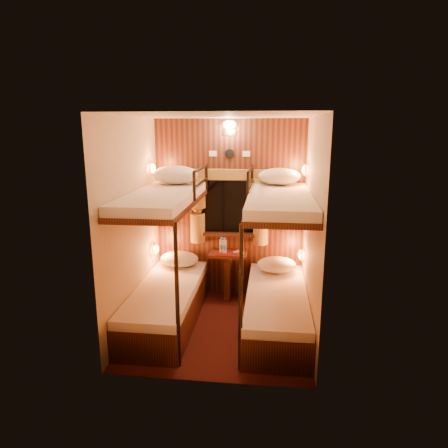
# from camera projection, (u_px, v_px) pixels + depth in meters

# --- Properties ---
(floor) EXTENTS (2.10, 2.10, 0.00)m
(floor) POSITION_uv_depth(u_px,v_px,m) (220.00, 327.00, 4.69)
(floor) COLOR #36120E
(floor) RESTS_ON ground
(ceiling) EXTENTS (2.10, 2.10, 0.00)m
(ceiling) POSITION_uv_depth(u_px,v_px,m) (220.00, 116.00, 4.13)
(ceiling) COLOR silver
(ceiling) RESTS_ON wall_back
(wall_back) EXTENTS (2.40, 0.00, 2.40)m
(wall_back) POSITION_uv_depth(u_px,v_px,m) (230.00, 209.00, 5.42)
(wall_back) COLOR #C6B293
(wall_back) RESTS_ON floor
(wall_front) EXTENTS (2.40, 0.00, 2.40)m
(wall_front) POSITION_uv_depth(u_px,v_px,m) (204.00, 257.00, 3.40)
(wall_front) COLOR #C6B293
(wall_front) RESTS_ON floor
(wall_left) EXTENTS (0.00, 2.40, 2.40)m
(wall_left) POSITION_uv_depth(u_px,v_px,m) (132.00, 225.00, 4.52)
(wall_left) COLOR #C6B293
(wall_left) RESTS_ON floor
(wall_right) EXTENTS (0.00, 2.40, 2.40)m
(wall_right) POSITION_uv_depth(u_px,v_px,m) (312.00, 230.00, 4.30)
(wall_right) COLOR #C6B293
(wall_right) RESTS_ON floor
(back_panel) EXTENTS (2.00, 0.03, 2.40)m
(back_panel) POSITION_uv_depth(u_px,v_px,m) (229.00, 210.00, 5.41)
(back_panel) COLOR black
(back_panel) RESTS_ON floor
(bunk_left) EXTENTS (0.72, 1.90, 1.82)m
(bunk_left) POSITION_uv_depth(u_px,v_px,m) (166.00, 278.00, 4.70)
(bunk_left) COLOR black
(bunk_left) RESTS_ON floor
(bunk_right) EXTENTS (0.72, 1.90, 1.82)m
(bunk_right) POSITION_uv_depth(u_px,v_px,m) (277.00, 282.00, 4.55)
(bunk_right) COLOR black
(bunk_right) RESTS_ON floor
(window) EXTENTS (1.00, 0.12, 0.79)m
(window) POSITION_uv_depth(u_px,v_px,m) (229.00, 211.00, 5.38)
(window) COLOR black
(window) RESTS_ON back_panel
(curtains) EXTENTS (1.10, 0.22, 1.00)m
(curtains) POSITION_uv_depth(u_px,v_px,m) (229.00, 206.00, 5.33)
(curtains) COLOR olive
(curtains) RESTS_ON back_panel
(back_fixtures) EXTENTS (0.54, 0.09, 0.48)m
(back_fixtures) POSITION_uv_depth(u_px,v_px,m) (229.00, 130.00, 5.13)
(back_fixtures) COLOR black
(back_fixtures) RESTS_ON back_panel
(reading_lamps) EXTENTS (2.00, 0.20, 1.25)m
(reading_lamps) POSITION_uv_depth(u_px,v_px,m) (227.00, 212.00, 5.08)
(reading_lamps) COLOR orange
(reading_lamps) RESTS_ON wall_left
(table) EXTENTS (0.50, 0.34, 0.66)m
(table) POSITION_uv_depth(u_px,v_px,m) (228.00, 269.00, 5.41)
(table) COLOR #541713
(table) RESTS_ON floor
(bottle_left) EXTENTS (0.06, 0.06, 0.21)m
(bottle_left) POSITION_uv_depth(u_px,v_px,m) (222.00, 246.00, 5.34)
(bottle_left) COLOR #99BFE5
(bottle_left) RESTS_ON table
(bottle_right) EXTENTS (0.06, 0.06, 0.21)m
(bottle_right) POSITION_uv_depth(u_px,v_px,m) (224.00, 246.00, 5.32)
(bottle_right) COLOR #99BFE5
(bottle_right) RESTS_ON table
(sachet_a) EXTENTS (0.10, 0.09, 0.01)m
(sachet_a) POSITION_uv_depth(u_px,v_px,m) (236.00, 252.00, 5.37)
(sachet_a) COLOR silver
(sachet_a) RESTS_ON table
(sachet_b) EXTENTS (0.09, 0.08, 0.01)m
(sachet_b) POSITION_uv_depth(u_px,v_px,m) (238.00, 251.00, 5.43)
(sachet_b) COLOR silver
(sachet_b) RESTS_ON table
(pillow_lower_left) EXTENTS (0.51, 0.37, 0.20)m
(pillow_lower_left) POSITION_uv_depth(u_px,v_px,m) (179.00, 259.00, 5.38)
(pillow_lower_left) COLOR silver
(pillow_lower_left) RESTS_ON bunk_left
(pillow_lower_right) EXTENTS (0.50, 0.36, 0.20)m
(pillow_lower_right) POSITION_uv_depth(u_px,v_px,m) (277.00, 265.00, 5.16)
(pillow_lower_right) COLOR silver
(pillow_lower_right) RESTS_ON bunk_right
(pillow_upper_left) EXTENTS (0.58, 0.42, 0.23)m
(pillow_upper_left) POSITION_uv_depth(u_px,v_px,m) (176.00, 175.00, 5.03)
(pillow_upper_left) COLOR silver
(pillow_upper_left) RESTS_ON bunk_left
(pillow_upper_right) EXTENTS (0.53, 0.38, 0.21)m
(pillow_upper_right) POSITION_uv_depth(u_px,v_px,m) (279.00, 176.00, 4.96)
(pillow_upper_right) COLOR silver
(pillow_upper_right) RESTS_ON bunk_right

